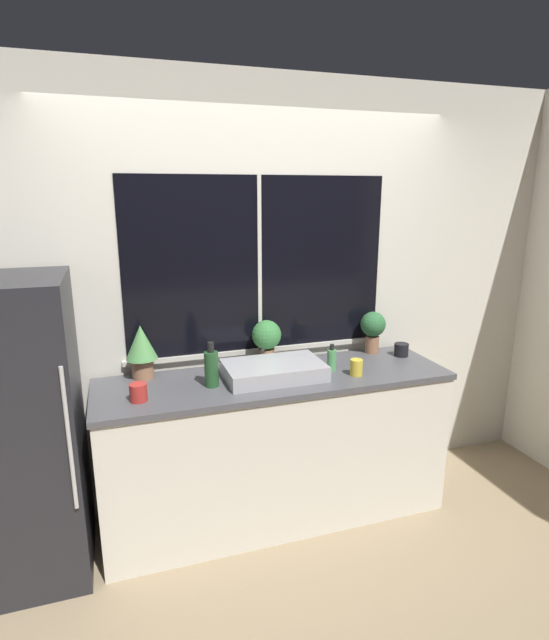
% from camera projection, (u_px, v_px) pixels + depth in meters
% --- Properties ---
extents(ground_plane, '(14.00, 14.00, 0.00)m').
position_uv_depth(ground_plane, '(291.00, 542.00, 2.95)').
color(ground_plane, '#937F60').
extents(wall_back, '(8.00, 0.09, 2.70)m').
position_uv_depth(wall_back, '(258.00, 297.00, 3.22)').
color(wall_back, silver).
rests_on(wall_back, ground_plane).
extents(wall_right, '(0.06, 7.00, 2.70)m').
position_uv_depth(wall_right, '(453.00, 265.00, 4.63)').
color(wall_right, silver).
rests_on(wall_right, ground_plane).
extents(counter, '(2.12, 0.62, 0.94)m').
position_uv_depth(counter, '(276.00, 447.00, 3.10)').
color(counter, silver).
rests_on(counter, ground_plane).
extents(refrigerator, '(0.75, 0.67, 1.61)m').
position_uv_depth(refrigerator, '(3.00, 434.00, 2.55)').
color(refrigerator, '#232328').
rests_on(refrigerator, ground_plane).
extents(sink, '(0.58, 0.41, 0.26)m').
position_uv_depth(sink, '(274.00, 370.00, 2.96)').
color(sink, '#ADADB2').
rests_on(sink, counter).
extents(potted_plant_left, '(0.18, 0.18, 0.32)m').
position_uv_depth(potted_plant_left, '(141.00, 348.00, 2.92)').
color(potted_plant_left, '#9E6B4C').
rests_on(potted_plant_left, counter).
extents(potted_plant_center, '(0.19, 0.19, 0.29)m').
position_uv_depth(potted_plant_center, '(267.00, 338.00, 3.15)').
color(potted_plant_center, '#9E6B4C').
rests_on(potted_plant_center, counter).
extents(potted_plant_right, '(0.17, 0.17, 0.29)m').
position_uv_depth(potted_plant_right, '(373.00, 328.00, 3.38)').
color(potted_plant_right, '#9E6B4C').
rests_on(potted_plant_right, counter).
extents(soap_bottle, '(0.06, 0.06, 0.17)m').
position_uv_depth(soap_bottle, '(332.00, 359.00, 3.08)').
color(soap_bottle, '#519E5B').
rests_on(soap_bottle, counter).
extents(bottle_tall, '(0.08, 0.08, 0.26)m').
position_uv_depth(bottle_tall, '(211.00, 368.00, 2.81)').
color(bottle_tall, '#235128').
rests_on(bottle_tall, counter).
extents(mug_black, '(0.09, 0.09, 0.09)m').
position_uv_depth(mug_black, '(401.00, 350.00, 3.35)').
color(mug_black, black).
rests_on(mug_black, counter).
extents(mug_yellow, '(0.07, 0.07, 0.10)m').
position_uv_depth(mug_yellow, '(356.00, 367.00, 2.99)').
color(mug_yellow, gold).
rests_on(mug_yellow, counter).
extents(mug_red, '(0.09, 0.09, 0.10)m').
position_uv_depth(mug_red, '(138.00, 392.00, 2.63)').
color(mug_red, '#B72D28').
rests_on(mug_red, counter).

